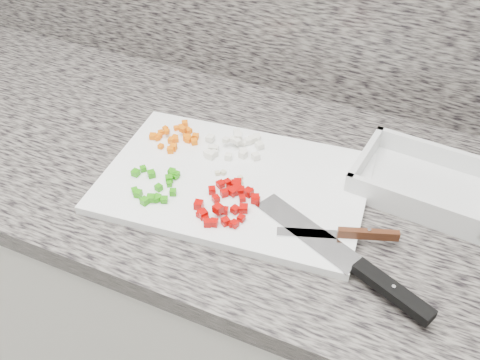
% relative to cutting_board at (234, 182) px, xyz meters
% --- Properties ---
extents(cabinet, '(3.92, 0.62, 0.86)m').
position_rel_cutting_board_xyz_m(cabinet, '(-0.06, 0.05, -0.48)').
color(cabinet, silver).
rests_on(cabinet, ground).
extents(countertop, '(3.96, 0.64, 0.04)m').
position_rel_cutting_board_xyz_m(countertop, '(-0.06, 0.05, -0.03)').
color(countertop, '#6A655E').
rests_on(countertop, cabinet).
extents(cutting_board, '(0.50, 0.36, 0.02)m').
position_rel_cutting_board_xyz_m(cutting_board, '(0.00, 0.00, 0.00)').
color(cutting_board, white).
rests_on(cutting_board, countertop).
extents(carrot_pile, '(0.10, 0.10, 0.02)m').
position_rel_cutting_board_xyz_m(carrot_pile, '(-0.15, 0.06, 0.01)').
color(carrot_pile, orange).
rests_on(carrot_pile, cutting_board).
extents(onion_pile, '(0.12, 0.11, 0.02)m').
position_rel_cutting_board_xyz_m(onion_pile, '(-0.04, 0.08, 0.02)').
color(onion_pile, white).
rests_on(onion_pile, cutting_board).
extents(green_pepper_pile, '(0.10, 0.10, 0.01)m').
position_rel_cutting_board_xyz_m(green_pepper_pile, '(-0.11, -0.08, 0.01)').
color(green_pepper_pile, '#268F0D').
rests_on(green_pepper_pile, cutting_board).
extents(red_pepper_pile, '(0.10, 0.13, 0.02)m').
position_rel_cutting_board_xyz_m(red_pepper_pile, '(0.02, -0.07, 0.01)').
color(red_pepper_pile, '#A30402').
rests_on(red_pepper_pile, cutting_board).
extents(garlic_pile, '(0.06, 0.04, 0.01)m').
position_rel_cutting_board_xyz_m(garlic_pile, '(-0.00, -0.01, 0.01)').
color(garlic_pile, beige).
rests_on(garlic_pile, cutting_board).
extents(chef_knife, '(0.31, 0.17, 0.02)m').
position_rel_cutting_board_xyz_m(chef_knife, '(0.26, -0.12, 0.01)').
color(chef_knife, silver).
rests_on(chef_knife, cutting_board).
extents(paring_knife, '(0.19, 0.08, 0.02)m').
position_rel_cutting_board_xyz_m(paring_knife, '(0.23, -0.05, 0.01)').
color(paring_knife, silver).
rests_on(paring_knife, cutting_board).
extents(tray, '(0.25, 0.19, 0.05)m').
position_rel_cutting_board_xyz_m(tray, '(0.31, 0.12, 0.01)').
color(tray, silver).
rests_on(tray, countertop).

